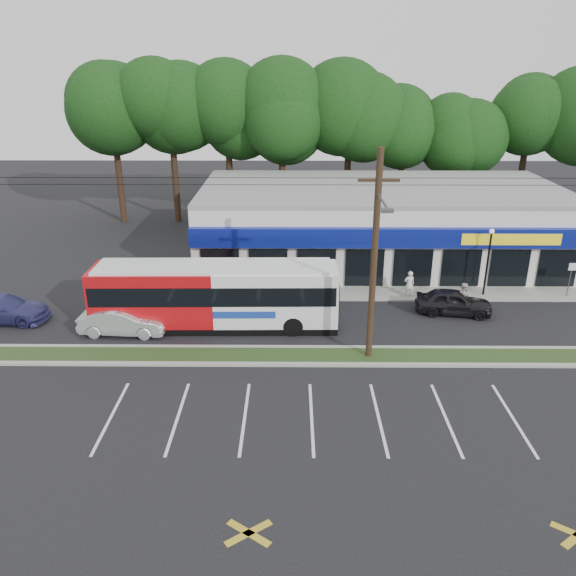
# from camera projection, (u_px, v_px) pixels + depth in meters

# --- Properties ---
(ground) EXTENTS (120.00, 120.00, 0.00)m
(ground) POSITION_uv_depth(u_px,v_px,m) (307.00, 367.00, 26.29)
(ground) COLOR black
(ground) RESTS_ON ground
(grass_strip) EXTENTS (40.00, 1.60, 0.12)m
(grass_strip) POSITION_uv_depth(u_px,v_px,m) (306.00, 356.00, 27.20)
(grass_strip) COLOR #263C18
(grass_strip) RESTS_ON ground
(curb_south) EXTENTS (40.00, 0.25, 0.14)m
(curb_south) POSITION_uv_depth(u_px,v_px,m) (307.00, 365.00, 26.41)
(curb_south) COLOR #9E9E93
(curb_south) RESTS_ON ground
(curb_north) EXTENTS (40.00, 0.25, 0.14)m
(curb_north) POSITION_uv_depth(u_px,v_px,m) (306.00, 348.00, 27.98)
(curb_north) COLOR #9E9E93
(curb_north) RESTS_ON ground
(sidewalk) EXTENTS (32.00, 2.20, 0.10)m
(sidewalk) POSITION_uv_depth(u_px,v_px,m) (384.00, 294.00, 34.59)
(sidewalk) COLOR #9E9E93
(sidewalk) RESTS_ON ground
(strip_mall) EXTENTS (25.00, 12.55, 5.30)m
(strip_mall) POSITION_uv_depth(u_px,v_px,m) (379.00, 223.00, 40.03)
(strip_mall) COLOR silver
(strip_mall) RESTS_ON ground
(utility_pole) EXTENTS (50.00, 2.77, 10.00)m
(utility_pole) POSITION_uv_depth(u_px,v_px,m) (371.00, 252.00, 25.11)
(utility_pole) COLOR black
(utility_pole) RESTS_ON ground
(lamp_post) EXTENTS (0.30, 0.30, 4.25)m
(lamp_post) POSITION_uv_depth(u_px,v_px,m) (489.00, 254.00, 33.38)
(lamp_post) COLOR black
(lamp_post) RESTS_ON ground
(sign_post) EXTENTS (0.45, 0.10, 2.23)m
(sign_post) POSITION_uv_depth(u_px,v_px,m) (571.00, 274.00, 33.55)
(sign_post) COLOR #59595E
(sign_post) RESTS_ON ground
(tree_line) EXTENTS (46.76, 6.76, 11.83)m
(tree_line) POSITION_uv_depth(u_px,v_px,m) (348.00, 125.00, 47.25)
(tree_line) COLOR black
(tree_line) RESTS_ON ground
(metrobus) EXTENTS (13.01, 2.94, 3.48)m
(metrobus) POSITION_uv_depth(u_px,v_px,m) (215.00, 294.00, 29.82)
(metrobus) COLOR #B30D12
(metrobus) RESTS_ON ground
(car_dark) EXTENTS (4.43, 2.34, 1.44)m
(car_dark) POSITION_uv_depth(u_px,v_px,m) (454.00, 302.00, 31.70)
(car_dark) COLOR black
(car_dark) RESTS_ON ground
(car_silver) EXTENTS (4.58, 1.79, 1.48)m
(car_silver) POSITION_uv_depth(u_px,v_px,m) (123.00, 321.00, 29.34)
(car_silver) COLOR #A1A5A9
(car_silver) RESTS_ON ground
(car_blue) EXTENTS (5.25, 2.38, 1.49)m
(car_blue) POSITION_uv_depth(u_px,v_px,m) (2.00, 308.00, 30.80)
(car_blue) COLOR navy
(car_blue) RESTS_ON ground
(pedestrian_a) EXTENTS (0.66, 0.48, 1.70)m
(pedestrian_a) POSITION_uv_depth(u_px,v_px,m) (409.00, 284.00, 33.81)
(pedestrian_a) COLOR white
(pedestrian_a) RESTS_ON ground
(pedestrian_b) EXTENTS (1.07, 0.99, 1.76)m
(pedestrian_b) POSITION_uv_depth(u_px,v_px,m) (462.00, 297.00, 31.89)
(pedestrian_b) COLOR beige
(pedestrian_b) RESTS_ON ground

